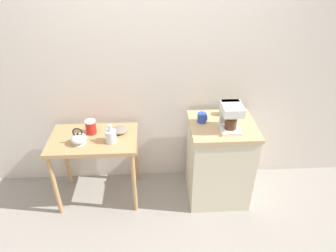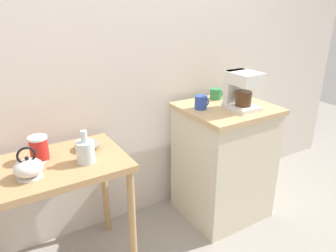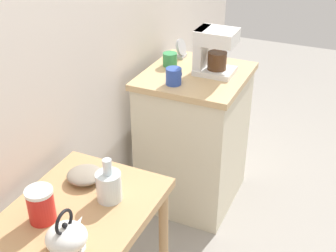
{
  "view_description": "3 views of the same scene",
  "coord_description": "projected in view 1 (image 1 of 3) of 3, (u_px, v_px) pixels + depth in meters",
  "views": [
    {
      "loc": [
        -0.01,
        -2.42,
        2.39
      ],
      "look_at": [
        0.11,
        -0.07,
        0.92
      ],
      "focal_mm": 32.35,
      "sensor_mm": 36.0,
      "label": 1
    },
    {
      "loc": [
        -0.86,
        -1.65,
        1.6
      ],
      "look_at": [
        0.12,
        -0.06,
        0.86
      ],
      "focal_mm": 34.36,
      "sensor_mm": 36.0,
      "label": 2
    },
    {
      "loc": [
        -1.61,
        -0.86,
        1.9
      ],
      "look_at": [
        0.08,
        -0.09,
        0.84
      ],
      "focal_mm": 47.62,
      "sensor_mm": 36.0,
      "label": 3
    }
  ],
  "objects": [
    {
      "name": "mug_tall_green",
      "position": [
        224.0,
        111.0,
        3.0
      ],
      "size": [
        0.09,
        0.09,
        0.08
      ],
      "color": "#338C4C",
      "rests_on": "kitchen_counter"
    },
    {
      "name": "mug_blue",
      "position": [
        202.0,
        118.0,
        2.88
      ],
      "size": [
        0.09,
        0.09,
        0.09
      ],
      "color": "#2D4CAD",
      "rests_on": "kitchen_counter"
    },
    {
      "name": "bowl_stoneware",
      "position": [
        119.0,
        130.0,
        2.97
      ],
      "size": [
        0.15,
        0.15,
        0.05
      ],
      "color": "gray",
      "rests_on": "wooden_table"
    },
    {
      "name": "glass_carafe_vase",
      "position": [
        111.0,
        136.0,
        2.82
      ],
      "size": [
        0.1,
        0.1,
        0.19
      ],
      "color": "silver",
      "rests_on": "wooden_table"
    },
    {
      "name": "coffee_maker",
      "position": [
        231.0,
        115.0,
        2.72
      ],
      "size": [
        0.18,
        0.22,
        0.26
      ],
      "color": "white",
      "rests_on": "kitchen_counter"
    },
    {
      "name": "canister_enamel",
      "position": [
        91.0,
        127.0,
        2.94
      ],
      "size": [
        0.1,
        0.1,
        0.14
      ],
      "color": "red",
      "rests_on": "wooden_table"
    },
    {
      "name": "back_wall",
      "position": [
        164.0,
        59.0,
        2.91
      ],
      "size": [
        4.4,
        0.1,
        2.8
      ],
      "primitive_type": "cube",
      "color": "silver",
      "rests_on": "ground_plane"
    },
    {
      "name": "wooden_table",
      "position": [
        94.0,
        147.0,
        2.97
      ],
      "size": [
        0.84,
        0.53,
        0.76
      ],
      "color": "tan",
      "rests_on": "ground_plane"
    },
    {
      "name": "teakettle",
      "position": [
        79.0,
        139.0,
        2.8
      ],
      "size": [
        0.18,
        0.15,
        0.17
      ],
      "color": "white",
      "rests_on": "wooden_table"
    },
    {
      "name": "table_clock",
      "position": [
        239.0,
        110.0,
        2.99
      ],
      "size": [
        0.11,
        0.05,
        0.12
      ],
      "color": "#B2B5BA",
      "rests_on": "kitchen_counter"
    },
    {
      "name": "ground_plane",
      "position": [
        157.0,
        194.0,
        3.32
      ],
      "size": [
        8.0,
        8.0,
        0.0
      ],
      "primitive_type": "plane",
      "color": "gray"
    },
    {
      "name": "kitchen_counter",
      "position": [
        219.0,
        161.0,
        3.1
      ],
      "size": [
        0.63,
        0.58,
        0.89
      ],
      "color": "beige",
      "rests_on": "ground_plane"
    }
  ]
}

